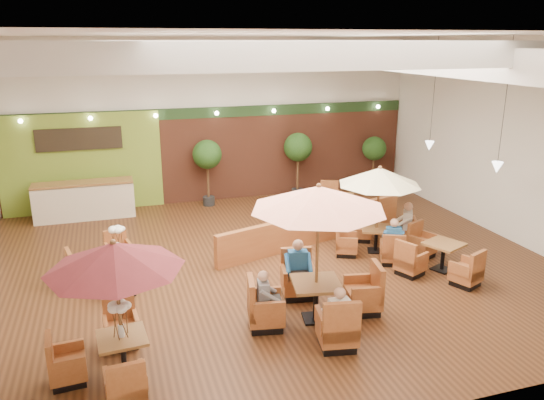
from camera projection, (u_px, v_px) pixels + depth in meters
name	position (u px, v px, depth m)	size (l,w,h in m)	color
room	(262.00, 112.00, 13.44)	(14.04, 14.00, 5.52)	#381E0F
service_counter	(85.00, 200.00, 16.54)	(3.00, 0.75, 1.18)	beige
booth_divider	(316.00, 228.00, 14.57)	(6.29, 0.18, 0.87)	brown
table_0	(113.00, 280.00, 8.43)	(2.29, 2.37, 2.41)	brown
table_1	(318.00, 230.00, 10.10)	(2.87, 2.87, 2.84)	brown
table_2	(379.00, 193.00, 13.62)	(2.44, 2.44, 2.34)	brown
table_3	(110.00, 262.00, 12.30)	(1.64, 2.37, 1.45)	brown
table_4	(434.00, 259.00, 12.77)	(1.80, 2.55, 0.89)	brown
table_5	(332.00, 208.00, 16.61)	(1.85, 2.62, 0.91)	brown
topiary_0	(207.00, 157.00, 17.54)	(0.97, 0.97, 2.24)	black
topiary_1	(298.00, 150.00, 18.44)	(1.00, 1.00, 2.31)	black
topiary_2	(374.00, 151.00, 19.35)	(0.87, 0.87, 2.03)	black
diner_0	(338.00, 310.00, 9.49)	(0.37, 0.29, 0.75)	white
diner_1	(298.00, 264.00, 11.38)	(0.45, 0.39, 0.85)	#225C97
diner_2	(266.00, 293.00, 10.15)	(0.33, 0.39, 0.74)	gray
diner_3	(393.00, 236.00, 13.09)	(0.41, 0.39, 0.75)	#225C97
diner_4	(405.00, 221.00, 14.11)	(0.45, 0.47, 0.83)	white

